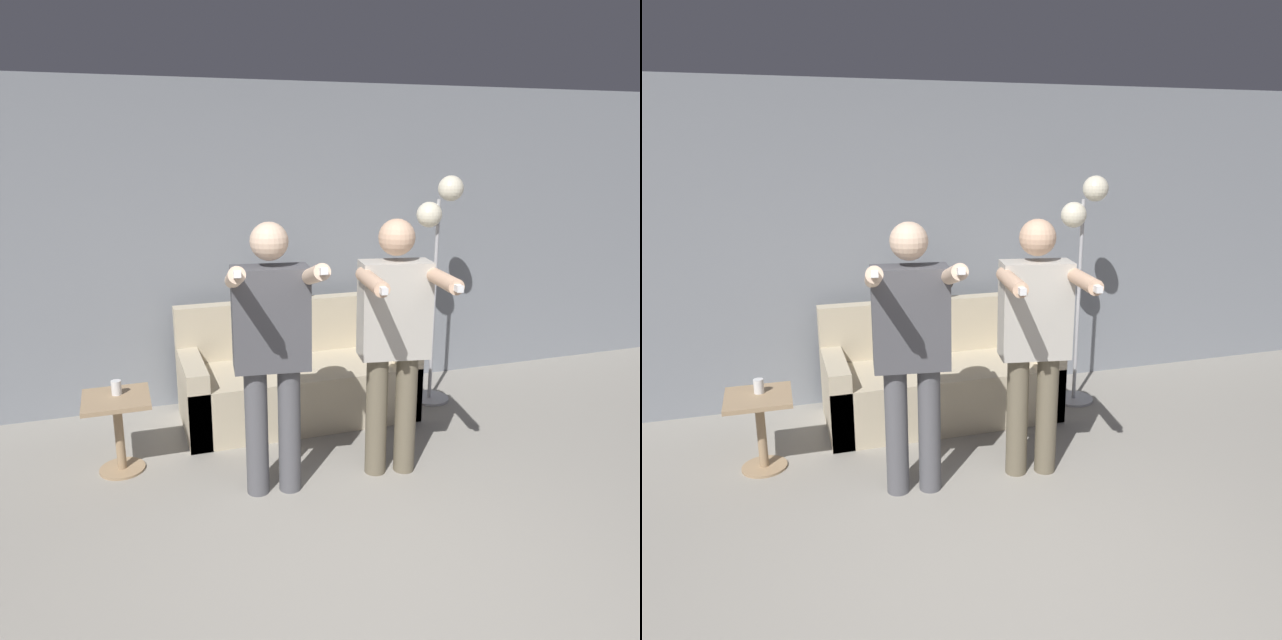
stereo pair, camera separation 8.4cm
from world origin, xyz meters
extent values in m
cube|color=gray|center=(0.00, 3.10, 1.30)|extent=(10.00, 0.05, 2.60)
cube|color=beige|center=(0.13, 2.51, 0.22)|extent=(1.80, 0.81, 0.44)
cube|color=beige|center=(0.13, 2.85, 0.67)|extent=(1.80, 0.14, 0.45)
cube|color=beige|center=(-0.69, 2.51, 0.29)|extent=(0.16, 0.81, 0.58)
cube|color=beige|center=(0.96, 2.51, 0.29)|extent=(0.16, 0.81, 0.58)
cylinder|color=#56565B|center=(-0.42, 1.49, 0.41)|extent=(0.14, 0.14, 0.82)
cylinder|color=#56565B|center=(-0.22, 1.47, 0.41)|extent=(0.14, 0.14, 0.82)
cube|color=#4C4C51|center=(-0.32, 1.48, 1.13)|extent=(0.48, 0.28, 0.62)
sphere|color=beige|center=(-0.32, 1.48, 1.58)|extent=(0.22, 0.22, 0.22)
cylinder|color=beige|center=(-0.56, 1.27, 1.43)|extent=(0.15, 0.51, 0.22)
cube|color=white|center=(-0.59, 1.03, 1.49)|extent=(0.05, 0.13, 0.07)
cylinder|color=beige|center=(-0.14, 1.21, 1.43)|extent=(0.15, 0.51, 0.22)
cube|color=white|center=(-0.17, 0.98, 1.49)|extent=(0.05, 0.13, 0.07)
cylinder|color=#6B604C|center=(0.38, 1.50, 0.41)|extent=(0.14, 0.14, 0.81)
cylinder|color=#6B604C|center=(0.57, 1.46, 0.41)|extent=(0.14, 0.14, 0.81)
cube|color=#B7B2A8|center=(0.47, 1.48, 1.12)|extent=(0.47, 0.29, 0.61)
sphere|color=#D8AD8C|center=(0.47, 1.48, 1.57)|extent=(0.23, 0.23, 0.23)
cylinder|color=#D8AD8C|center=(0.23, 1.27, 1.36)|extent=(0.18, 0.51, 0.10)
cube|color=white|center=(0.18, 1.03, 1.36)|extent=(0.06, 0.13, 0.04)
cylinder|color=#D8AD8C|center=(0.64, 1.20, 1.36)|extent=(0.18, 0.51, 0.10)
cube|color=white|center=(0.59, 0.95, 1.36)|extent=(0.06, 0.13, 0.04)
ellipsoid|color=#3D3833|center=(0.12, 2.85, 0.97)|extent=(0.38, 0.11, 0.15)
sphere|color=#3D3833|center=(0.29, 2.85, 1.02)|extent=(0.10, 0.10, 0.10)
ellipsoid|color=#3D3833|center=(-0.08, 2.86, 0.92)|extent=(0.21, 0.04, 0.04)
cone|color=#3D3833|center=(0.27, 2.83, 1.06)|extent=(0.03, 0.03, 0.03)
cone|color=#3D3833|center=(0.27, 2.86, 1.06)|extent=(0.03, 0.03, 0.03)
cylinder|color=#B2B2B7|center=(1.31, 2.50, 0.01)|extent=(0.33, 0.33, 0.02)
cylinder|color=#B2B2B7|center=(1.31, 2.50, 0.85)|extent=(0.03, 0.03, 1.70)
sphere|color=white|center=(1.41, 2.50, 1.78)|extent=(0.20, 0.20, 0.20)
sphere|color=white|center=(1.23, 2.50, 1.58)|extent=(0.20, 0.20, 0.20)
cylinder|color=#A38460|center=(-1.23, 2.05, 0.01)|extent=(0.30, 0.30, 0.02)
cylinder|color=#A38460|center=(-1.23, 2.05, 0.25)|extent=(0.06, 0.06, 0.50)
cube|color=#A38460|center=(-1.23, 2.05, 0.51)|extent=(0.43, 0.43, 0.03)
cylinder|color=white|center=(-1.22, 2.10, 0.57)|extent=(0.07, 0.07, 0.10)
camera|label=1|loc=(-1.15, -1.95, 2.10)|focal=35.00mm
camera|label=2|loc=(-1.07, -1.97, 2.10)|focal=35.00mm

